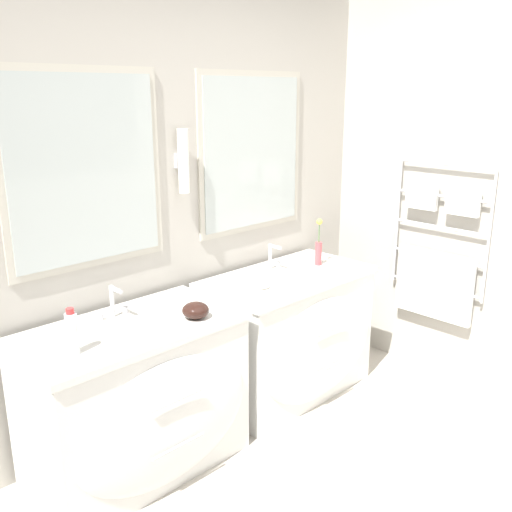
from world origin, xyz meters
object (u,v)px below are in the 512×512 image
object	(u,v)px
vanity_left	(139,400)
flower_vase	(319,248)
vanity_right	(291,334)
amenity_bowl	(196,310)
toiletry_bottle	(72,333)

from	to	relation	value
vanity_left	flower_vase	bearing A→B (deg)	1.46
vanity_right	vanity_left	bearing A→B (deg)	180.00
amenity_bowl	flower_vase	distance (m)	1.14
vanity_left	amenity_bowl	bearing A→B (deg)	-21.23
vanity_right	toiletry_bottle	size ratio (longest dim) A/B	5.18
vanity_right	amenity_bowl	world-z (taller)	amenity_bowl
vanity_left	toiletry_bottle	xyz separation A→B (m)	(-0.34, -0.06, 0.48)
toiletry_bottle	amenity_bowl	distance (m)	0.63
vanity_left	amenity_bowl	distance (m)	0.52
vanity_left	amenity_bowl	size ratio (longest dim) A/B	7.99
toiletry_bottle	flower_vase	size ratio (longest dim) A/B	0.68
amenity_bowl	flower_vase	xyz separation A→B (m)	(1.12, 0.15, 0.07)
vanity_right	flower_vase	distance (m)	0.57
toiletry_bottle	vanity_left	bearing A→B (deg)	9.74
vanity_left	toiletry_bottle	distance (m)	0.59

